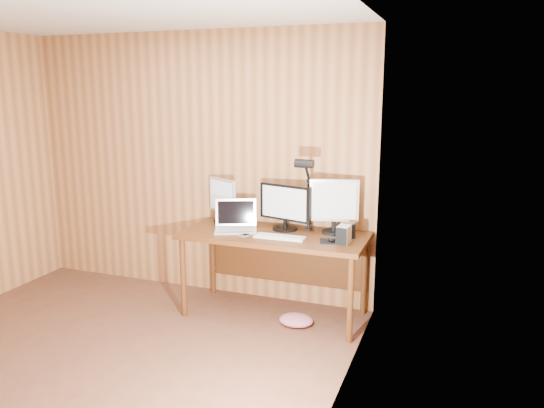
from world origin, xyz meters
The scene contains 14 objects.
room_shell centered at (0.00, 0.00, 1.25)m, with size 4.00×4.00×4.00m.
desk centered at (0.93, 1.70, 0.63)m, with size 1.60×0.70×0.75m.
monitor_center centered at (0.98, 1.78, 0.96)m, with size 0.51×0.22×0.40m.
monitor_left centered at (0.35, 1.84, 0.97)m, with size 0.33×0.20×0.41m.
monitor_right centered at (1.41, 1.82, 1.00)m, with size 0.41×0.20×0.47m.
laptop centered at (0.57, 1.64, 0.81)m, with size 0.44×0.40×0.26m.
keyboard centered at (1.03, 1.51, 0.76)m, with size 0.43×0.14×0.02m.
mousepad centered at (1.46, 1.56, 0.75)m, with size 0.20×0.16×0.00m, color black.
mouse centered at (1.46, 1.56, 0.77)m, with size 0.07×0.11×0.04m, color black.
hard_drive centered at (1.56, 1.53, 0.82)m, with size 0.10×0.14×0.15m.
phone centered at (0.73, 1.48, 0.76)m, with size 0.08×0.11×0.01m.
speaker centered at (1.59, 1.72, 0.81)m, with size 0.05×0.05×0.12m, color black.
desk_lamp centered at (1.18, 1.75, 1.18)m, with size 0.16×0.23×0.69m.
fabric_pile centered at (1.18, 1.49, 0.05)m, with size 0.29×0.24×0.09m, color #C76078, non-canonical shape.
Camera 1 is at (2.43, -2.51, 1.97)m, focal length 35.00 mm.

